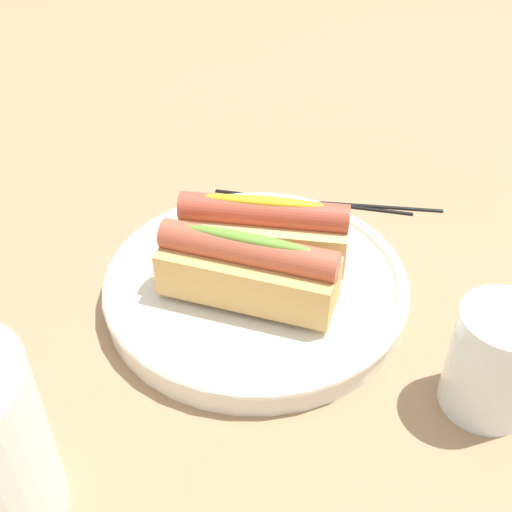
{
  "coord_description": "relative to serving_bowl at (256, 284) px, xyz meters",
  "views": [
    {
      "loc": [
        -0.23,
        0.4,
        0.4
      ],
      "look_at": [
        -0.01,
        0.01,
        0.05
      ],
      "focal_mm": 45.09,
      "sensor_mm": 36.0,
      "label": 1
    }
  ],
  "objects": [
    {
      "name": "chopstick_near",
      "position": [
        0.02,
        -0.17,
        -0.01
      ],
      "size": [
        0.21,
        0.07,
        0.01
      ],
      "primitive_type": "cylinder",
      "rotation": [
        0.0,
        1.57,
        0.29
      ],
      "color": "black",
      "rests_on": "ground_plane"
    },
    {
      "name": "chopstick_far",
      "position": [
        -0.01,
        -0.18,
        -0.01
      ],
      "size": [
        0.21,
        0.09,
        0.01
      ],
      "primitive_type": "cylinder",
      "rotation": [
        0.0,
        1.57,
        0.38
      ],
      "color": "black",
      "rests_on": "ground_plane"
    },
    {
      "name": "hotdog_back",
      "position": [
        -0.01,
        0.03,
        0.04
      ],
      "size": [
        0.16,
        0.08,
        0.06
      ],
      "color": "tan",
      "rests_on": "serving_bowl"
    },
    {
      "name": "hotdog_front",
      "position": [
        0.01,
        -0.03,
        0.04
      ],
      "size": [
        0.16,
        0.1,
        0.06
      ],
      "color": "#DBB270",
      "rests_on": "serving_bowl"
    },
    {
      "name": "serving_bowl",
      "position": [
        0.0,
        0.0,
        0.0
      ],
      "size": [
        0.27,
        0.27,
        0.03
      ],
      "color": "silver",
      "rests_on": "ground_plane"
    },
    {
      "name": "ground_plane",
      "position": [
        0.01,
        -0.01,
        -0.01
      ],
      "size": [
        2.4,
        2.4,
        0.0
      ],
      "primitive_type": "plane",
      "color": "#9E7A56"
    },
    {
      "name": "water_glass",
      "position": [
        -0.21,
        0.02,
        0.02
      ],
      "size": [
        0.07,
        0.07,
        0.09
      ],
      "color": "white",
      "rests_on": "ground_plane"
    }
  ]
}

